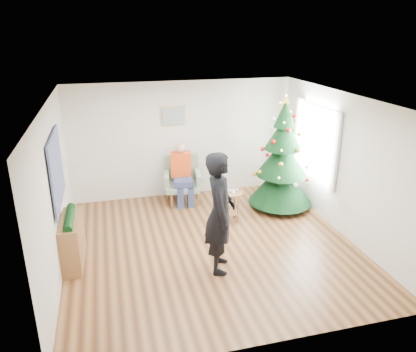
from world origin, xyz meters
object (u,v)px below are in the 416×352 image
object	(u,v)px
stool	(231,207)
christmas_tree	(282,159)
standing_man	(220,213)
console	(73,241)
armchair	(182,185)

from	to	relation	value
stool	christmas_tree	bearing A→B (deg)	18.34
standing_man	console	world-z (taller)	standing_man
armchair	standing_man	bearing A→B (deg)	-80.17
stool	armchair	world-z (taller)	armchair
console	armchair	bearing A→B (deg)	44.79
christmas_tree	stool	xyz separation A→B (m)	(-1.22, -0.41, -0.76)
christmas_tree	standing_man	size ratio (longest dim) A/B	1.23
stool	console	xyz separation A→B (m)	(-2.96, -0.80, 0.08)
stool	armchair	xyz separation A→B (m)	(-0.74, 1.25, 0.06)
stool	console	world-z (taller)	console
stool	standing_man	world-z (taller)	standing_man
christmas_tree	armchair	bearing A→B (deg)	156.87
armchair	console	world-z (taller)	armchair
christmas_tree	standing_man	world-z (taller)	christmas_tree
christmas_tree	stool	bearing A→B (deg)	-161.66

